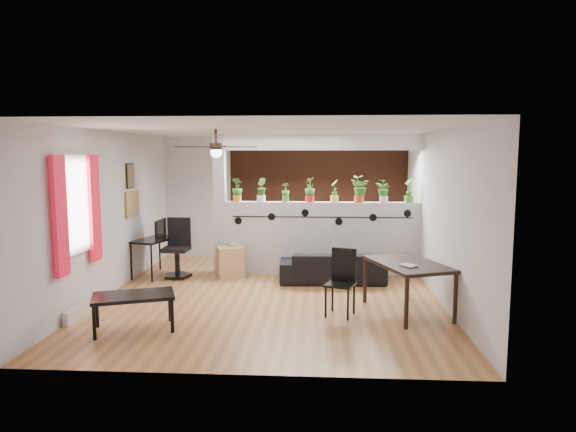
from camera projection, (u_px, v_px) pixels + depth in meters
The scene contains 29 objects.
room_shell at pixel (271, 214), 8.04m from camera, with size 6.30×7.10×2.90m.
partition_wall at pixel (322, 238), 9.55m from camera, with size 3.60×0.18×1.35m, color #BCBCC1.
ceiling_header at pixel (323, 142), 9.33m from camera, with size 3.60×0.18×0.30m, color white.
pier_column at pixel (220, 204), 9.59m from camera, with size 0.22×0.20×2.60m, color #BCBCC1.
brick_panel at pixel (322, 198), 10.93m from camera, with size 3.90×0.05×2.60m, color #9E4A2D.
vine_decal at pixel (322, 217), 9.41m from camera, with size 3.31×0.01×0.30m.
window_assembly at pixel (76, 208), 6.98m from camera, with size 0.09×1.30×1.55m.
baseboard_heater at pixel (83, 309), 7.15m from camera, with size 0.08×1.00×0.18m, color silver.
corkboard at pixel (132, 204), 9.13m from camera, with size 0.03×0.60×0.45m, color olive.
framed_art at pixel (130, 176), 9.02m from camera, with size 0.03×0.34×0.44m.
ceiling_fan at pixel (216, 149), 7.66m from camera, with size 1.19×1.19×0.43m.
potted_plant_0 at pixel (237, 189), 9.53m from camera, with size 0.28×0.25×0.44m.
potted_plant_1 at pixel (261, 189), 9.51m from camera, with size 0.26×0.28×0.44m.
potted_plant_2 at pixel (285, 192), 9.49m from camera, with size 0.20×0.18×0.36m.
potted_plant_3 at pixel (310, 189), 9.45m from camera, with size 0.25×0.28×0.46m.
potted_plant_4 at pixel (334, 190), 9.43m from camera, with size 0.20×0.23×0.42m.
potted_plant_5 at pixel (359, 188), 9.40m from camera, with size 0.31×0.28×0.49m.
potted_plant_6 at pixel (384, 190), 9.37m from camera, with size 0.26×0.28×0.43m.
potted_plant_7 at pixel (409, 189), 9.34m from camera, with size 0.25×0.28×0.46m.
sofa at pixel (332, 267), 8.99m from camera, with size 1.75×0.69×0.51m, color black.
cube_shelf at pixel (230, 262), 9.36m from camera, with size 0.46×0.40×0.56m, color tan.
cup at pixel (233, 244), 9.32m from camera, with size 0.12×0.12×0.10m, color gray.
computer_desk at pixel (155, 242), 9.40m from camera, with size 0.75×1.06×0.69m.
monitor at pixel (158, 232), 9.53m from camera, with size 0.05×0.32×0.18m, color black.
office_chair at pixel (177, 252), 9.31m from camera, with size 0.55×0.55×1.06m.
dining_table at pixel (408, 268), 7.21m from camera, with size 1.20×1.51×0.72m.
book at pixel (404, 266), 6.90m from camera, with size 0.16×0.22×0.02m, color gray.
folding_chair at pixel (342, 276), 7.14m from camera, with size 0.47×0.47×0.93m.
coffee_table at pixel (133, 298), 6.50m from camera, with size 1.13×0.86×0.47m.
Camera 1 is at (0.74, -7.95, 2.24)m, focal length 32.00 mm.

